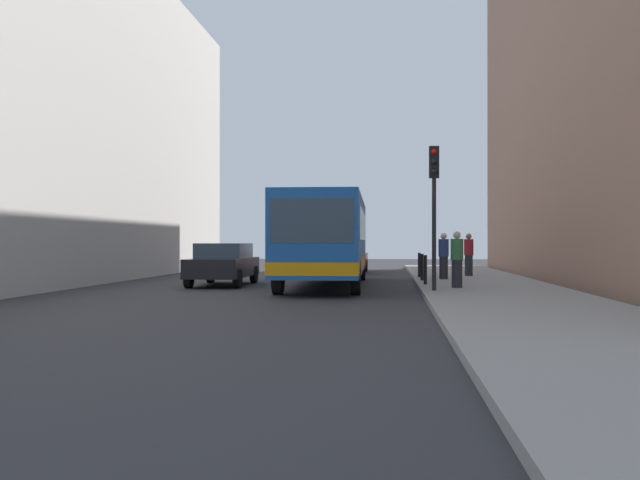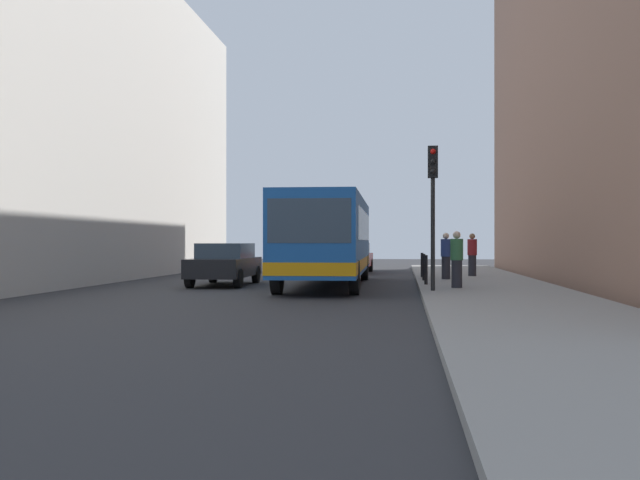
# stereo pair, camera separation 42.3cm
# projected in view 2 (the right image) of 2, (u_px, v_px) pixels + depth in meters

# --- Properties ---
(ground_plane) EXTENTS (80.00, 80.00, 0.00)m
(ground_plane) POSITION_uv_depth(u_px,v_px,m) (315.00, 291.00, 21.67)
(ground_plane) COLOR #2D2D30
(sidewalk) EXTENTS (4.40, 40.00, 0.15)m
(sidewalk) POSITION_uv_depth(u_px,v_px,m) (493.00, 290.00, 21.03)
(sidewalk) COLOR gray
(sidewalk) RESTS_ON ground
(building_left) EXTENTS (7.00, 32.00, 13.43)m
(building_left) POSITION_uv_depth(u_px,v_px,m) (34.00, 108.00, 27.02)
(building_left) COLOR #BCB7AD
(building_left) RESTS_ON ground
(bus) EXTENTS (2.71, 11.06, 3.00)m
(bus) POSITION_uv_depth(u_px,v_px,m) (328.00, 236.00, 24.18)
(bus) COLOR #19519E
(bus) RESTS_ON ground
(car_beside_bus) EXTENTS (1.91, 4.43, 1.48)m
(car_beside_bus) POSITION_uv_depth(u_px,v_px,m) (225.00, 263.00, 24.58)
(car_beside_bus) COLOR black
(car_beside_bus) RESTS_ON ground
(car_behind_bus) EXTENTS (2.01, 4.47, 1.48)m
(car_behind_bus) POSITION_uv_depth(u_px,v_px,m) (351.00, 257.00, 34.21)
(car_behind_bus) COLOR maroon
(car_behind_bus) RESTS_ON ground
(traffic_light) EXTENTS (0.28, 0.33, 4.10)m
(traffic_light) POSITION_uv_depth(u_px,v_px,m) (433.00, 190.00, 19.74)
(traffic_light) COLOR black
(traffic_light) RESTS_ON sidewalk
(bollard_near) EXTENTS (0.11, 0.11, 0.95)m
(bollard_near) POSITION_uv_depth(u_px,v_px,m) (426.00, 270.00, 22.59)
(bollard_near) COLOR black
(bollard_near) RESTS_ON sidewalk
(bollard_mid) EXTENTS (0.11, 0.11, 0.95)m
(bollard_mid) POSITION_uv_depth(u_px,v_px,m) (424.00, 267.00, 24.91)
(bollard_mid) COLOR black
(bollard_mid) RESTS_ON sidewalk
(bollard_far) EXTENTS (0.11, 0.11, 0.95)m
(bollard_far) POSITION_uv_depth(u_px,v_px,m) (422.00, 265.00, 27.22)
(bollard_far) COLOR black
(bollard_far) RESTS_ON sidewalk
(pedestrian_near_signal) EXTENTS (0.38, 0.38, 1.70)m
(pedestrian_near_signal) POSITION_uv_depth(u_px,v_px,m) (457.00, 260.00, 20.96)
(pedestrian_near_signal) COLOR #26262D
(pedestrian_near_signal) RESTS_ON sidewalk
(pedestrian_mid_sidewalk) EXTENTS (0.38, 0.38, 1.71)m
(pedestrian_mid_sidewalk) POSITION_uv_depth(u_px,v_px,m) (446.00, 256.00, 25.76)
(pedestrian_mid_sidewalk) COLOR #26262D
(pedestrian_mid_sidewalk) RESTS_ON sidewalk
(pedestrian_far_sidewalk) EXTENTS (0.38, 0.38, 1.72)m
(pedestrian_far_sidewalk) POSITION_uv_depth(u_px,v_px,m) (472.00, 255.00, 28.14)
(pedestrian_far_sidewalk) COLOR #26262D
(pedestrian_far_sidewalk) RESTS_ON sidewalk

